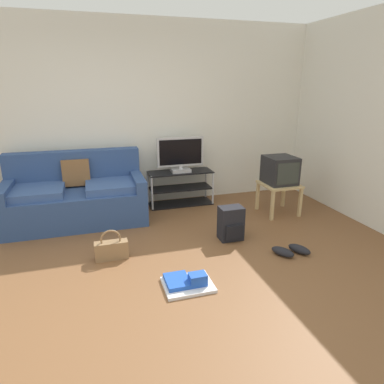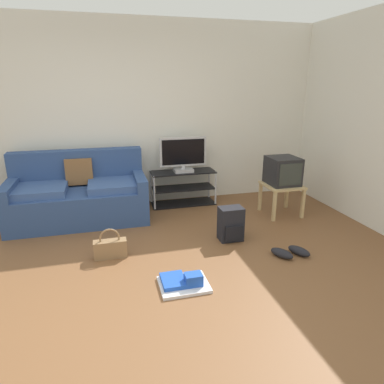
# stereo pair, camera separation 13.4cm
# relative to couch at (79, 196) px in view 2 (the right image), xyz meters

# --- Properties ---
(ground_plane) EXTENTS (9.00, 9.80, 0.02)m
(ground_plane) POSITION_rel_couch_xyz_m (0.67, -1.90, -0.35)
(ground_plane) COLOR brown
(wall_back) EXTENTS (9.00, 0.10, 2.70)m
(wall_back) POSITION_rel_couch_xyz_m (0.67, 0.55, 1.01)
(wall_back) COLOR silver
(wall_back) RESTS_ON ground_plane
(wall_right) EXTENTS (0.10, 3.60, 2.70)m
(wall_right) POSITION_rel_couch_xyz_m (3.72, -1.06, 1.01)
(wall_right) COLOR silver
(wall_right) RESTS_ON ground_plane
(couch) EXTENTS (1.79, 0.88, 0.92)m
(couch) POSITION_rel_couch_xyz_m (0.00, 0.00, 0.00)
(couch) COLOR navy
(couch) RESTS_ON ground_plane
(tv_stand) EXTENTS (0.98, 0.37, 0.53)m
(tv_stand) POSITION_rel_couch_xyz_m (1.52, 0.25, -0.08)
(tv_stand) COLOR black
(tv_stand) RESTS_ON ground_plane
(flat_tv) EXTENTS (0.71, 0.22, 0.52)m
(flat_tv) POSITION_rel_couch_xyz_m (1.52, 0.22, 0.44)
(flat_tv) COLOR #B2B2B7
(flat_tv) RESTS_ON tv_stand
(side_table) EXTENTS (0.50, 0.50, 0.45)m
(side_table) POSITION_rel_couch_xyz_m (2.78, -0.53, 0.03)
(side_table) COLOR tan
(side_table) RESTS_ON ground_plane
(crt_tv) EXTENTS (0.40, 0.43, 0.38)m
(crt_tv) POSITION_rel_couch_xyz_m (2.78, -0.52, 0.30)
(crt_tv) COLOR #232326
(crt_tv) RESTS_ON side_table
(backpack) EXTENTS (0.28, 0.27, 0.41)m
(backpack) POSITION_rel_couch_xyz_m (1.78, -1.15, -0.14)
(backpack) COLOR black
(backpack) RESTS_ON ground_plane
(handbag) EXTENTS (0.35, 0.12, 0.34)m
(handbag) POSITION_rel_couch_xyz_m (0.36, -1.23, -0.23)
(handbag) COLOR olive
(handbag) RESTS_ON ground_plane
(sneakers_pair) EXTENTS (0.44, 0.29, 0.09)m
(sneakers_pair) POSITION_rel_couch_xyz_m (2.27, -1.70, -0.30)
(sneakers_pair) COLOR black
(sneakers_pair) RESTS_ON ground_plane
(floor_tray) EXTENTS (0.45, 0.37, 0.14)m
(floor_tray) POSITION_rel_couch_xyz_m (1.00, -1.97, -0.30)
(floor_tray) COLOR silver
(floor_tray) RESTS_ON ground_plane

